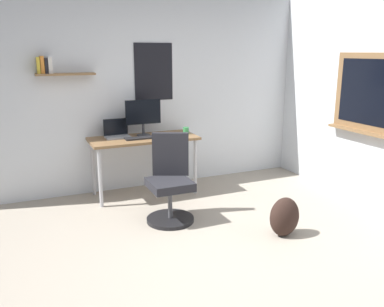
{
  "coord_description": "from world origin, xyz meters",
  "views": [
    {
      "loc": [
        -1.4,
        -2.74,
        1.81
      ],
      "look_at": [
        0.11,
        0.73,
        0.85
      ],
      "focal_mm": 37.64,
      "sensor_mm": 36.0,
      "label": 1
    }
  ],
  "objects_px": {
    "computer_mouse": "(161,136)",
    "laptop": "(117,133)",
    "desk": "(144,144)",
    "backpack": "(284,217)",
    "office_chair": "(170,184)",
    "monitor_primary": "(143,115)",
    "coffee_mug": "(186,131)",
    "keyboard": "(140,138)"
  },
  "relations": [
    {
      "from": "monitor_primary",
      "to": "coffee_mug",
      "type": "distance_m",
      "value": 0.6
    },
    {
      "from": "backpack",
      "to": "office_chair",
      "type": "bearing_deg",
      "value": 136.57
    },
    {
      "from": "monitor_primary",
      "to": "backpack",
      "type": "bearing_deg",
      "value": -64.3
    },
    {
      "from": "backpack",
      "to": "monitor_primary",
      "type": "bearing_deg",
      "value": 115.7
    },
    {
      "from": "laptop",
      "to": "computer_mouse",
      "type": "xyz_separation_m",
      "value": [
        0.52,
        -0.22,
        -0.04
      ]
    },
    {
      "from": "keyboard",
      "to": "office_chair",
      "type": "bearing_deg",
      "value": -83.88
    },
    {
      "from": "office_chair",
      "to": "keyboard",
      "type": "relative_size",
      "value": 2.57
    },
    {
      "from": "coffee_mug",
      "to": "monitor_primary",
      "type": "bearing_deg",
      "value": 167.47
    },
    {
      "from": "monitor_primary",
      "to": "coffee_mug",
      "type": "height_order",
      "value": "monitor_primary"
    },
    {
      "from": "desk",
      "to": "monitor_primary",
      "type": "distance_m",
      "value": 0.37
    },
    {
      "from": "computer_mouse",
      "to": "coffee_mug",
      "type": "distance_m",
      "value": 0.37
    },
    {
      "from": "coffee_mug",
      "to": "backpack",
      "type": "bearing_deg",
      "value": -78.6
    },
    {
      "from": "laptop",
      "to": "computer_mouse",
      "type": "height_order",
      "value": "laptop"
    },
    {
      "from": "desk",
      "to": "monitor_primary",
      "type": "bearing_deg",
      "value": 70.59
    },
    {
      "from": "office_chair",
      "to": "coffee_mug",
      "type": "bearing_deg",
      "value": 57.59
    },
    {
      "from": "monitor_primary",
      "to": "coffee_mug",
      "type": "xyz_separation_m",
      "value": [
        0.54,
        -0.12,
        -0.22
      ]
    },
    {
      "from": "desk",
      "to": "backpack",
      "type": "bearing_deg",
      "value": -62.21
    },
    {
      "from": "keyboard",
      "to": "laptop",
      "type": "bearing_deg",
      "value": 137.22
    },
    {
      "from": "keyboard",
      "to": "computer_mouse",
      "type": "bearing_deg",
      "value": 0.0
    },
    {
      "from": "desk",
      "to": "computer_mouse",
      "type": "bearing_deg",
      "value": -19.3
    },
    {
      "from": "keyboard",
      "to": "coffee_mug",
      "type": "bearing_deg",
      "value": 4.46
    },
    {
      "from": "office_chair",
      "to": "computer_mouse",
      "type": "distance_m",
      "value": 0.92
    },
    {
      "from": "office_chair",
      "to": "desk",
      "type": "bearing_deg",
      "value": 91.32
    },
    {
      "from": "office_chair",
      "to": "computer_mouse",
      "type": "bearing_deg",
      "value": 76.85
    },
    {
      "from": "computer_mouse",
      "to": "office_chair",
      "type": "bearing_deg",
      "value": -103.15
    },
    {
      "from": "keyboard",
      "to": "monitor_primary",
      "type": "bearing_deg",
      "value": 59.27
    },
    {
      "from": "laptop",
      "to": "computer_mouse",
      "type": "bearing_deg",
      "value": -22.93
    },
    {
      "from": "office_chair",
      "to": "backpack",
      "type": "height_order",
      "value": "office_chair"
    },
    {
      "from": "desk",
      "to": "computer_mouse",
      "type": "distance_m",
      "value": 0.25
    },
    {
      "from": "desk",
      "to": "keyboard",
      "type": "bearing_deg",
      "value": -132.15
    },
    {
      "from": "desk",
      "to": "laptop",
      "type": "relative_size",
      "value": 4.35
    },
    {
      "from": "laptop",
      "to": "coffee_mug",
      "type": "bearing_deg",
      "value": -10.86
    },
    {
      "from": "desk",
      "to": "office_chair",
      "type": "relative_size",
      "value": 1.42
    },
    {
      "from": "keyboard",
      "to": "coffee_mug",
      "type": "distance_m",
      "value": 0.64
    },
    {
      "from": "desk",
      "to": "laptop",
      "type": "height_order",
      "value": "laptop"
    },
    {
      "from": "office_chair",
      "to": "computer_mouse",
      "type": "xyz_separation_m",
      "value": [
        0.19,
        0.82,
        0.36
      ]
    },
    {
      "from": "desk",
      "to": "computer_mouse",
      "type": "xyz_separation_m",
      "value": [
        0.21,
        -0.07,
        0.1
      ]
    },
    {
      "from": "desk",
      "to": "keyboard",
      "type": "distance_m",
      "value": 0.14
    },
    {
      "from": "computer_mouse",
      "to": "keyboard",
      "type": "bearing_deg",
      "value": 180.0
    },
    {
      "from": "office_chair",
      "to": "monitor_primary",
      "type": "relative_size",
      "value": 2.05
    },
    {
      "from": "monitor_primary",
      "to": "computer_mouse",
      "type": "bearing_deg",
      "value": -43.55
    },
    {
      "from": "computer_mouse",
      "to": "laptop",
      "type": "bearing_deg",
      "value": 157.07
    }
  ]
}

